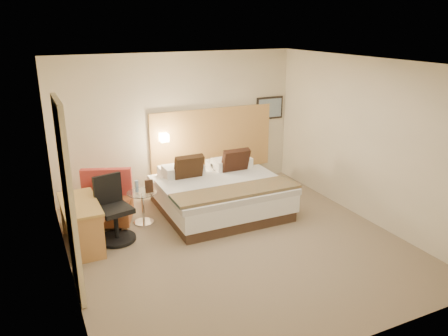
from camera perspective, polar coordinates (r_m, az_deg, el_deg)
name	(u,v)px	position (r m, az deg, el deg)	size (l,w,h in m)	color
floor	(236,243)	(6.82, 1.60, -9.76)	(4.80, 5.00, 0.02)	#7F6D56
ceiling	(238,62)	(6.02, 1.84, 13.66)	(4.80, 5.00, 0.02)	white
wall_back	(179,124)	(8.52, -5.96, 5.77)	(4.80, 0.02, 2.70)	beige
wall_front	(356,230)	(4.36, 16.91, -7.81)	(4.80, 0.02, 2.70)	beige
wall_left	(61,184)	(5.68, -20.57, -1.96)	(0.02, 5.00, 2.70)	beige
wall_right	(366,140)	(7.65, 18.08, 3.45)	(0.02, 5.00, 2.70)	beige
headboard_panel	(213,140)	(8.83, -1.49, 3.65)	(2.60, 0.04, 1.30)	tan
art_frame	(270,108)	(9.31, 5.98, 7.81)	(0.62, 0.03, 0.47)	black
art_canvas	(270,108)	(9.30, 6.04, 7.79)	(0.54, 0.01, 0.39)	slate
lamp_arm	(163,137)	(8.38, -7.97, 4.07)	(0.02, 0.02, 0.12)	white
lamp_shade	(164,137)	(8.33, -7.84, 3.97)	(0.15, 0.15, 0.15)	#F6E4BF
curtain	(68,200)	(5.49, -19.65, -4.00)	(0.06, 0.90, 2.42)	beige
bottle_a	(137,186)	(7.34, -11.33, -2.34)	(0.06, 0.06, 0.20)	#96BBE8
menu_folder	(149,186)	(7.28, -9.76, -2.34)	(0.13, 0.05, 0.22)	#331F15
bed	(219,193)	(7.78, -0.66, -3.25)	(2.14, 2.04, 1.03)	#402C20
lounge_chair	(106,204)	(7.54, -15.18, -4.52)	(1.04, 0.98, 0.89)	tan
side_table	(143,206)	(7.43, -10.55, -4.89)	(0.53, 0.53, 0.55)	silver
desk	(82,212)	(6.82, -18.09, -5.43)	(0.53, 1.14, 0.71)	tan
desk_chair	(114,215)	(6.93, -14.19, -5.93)	(0.69, 0.69, 1.02)	black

